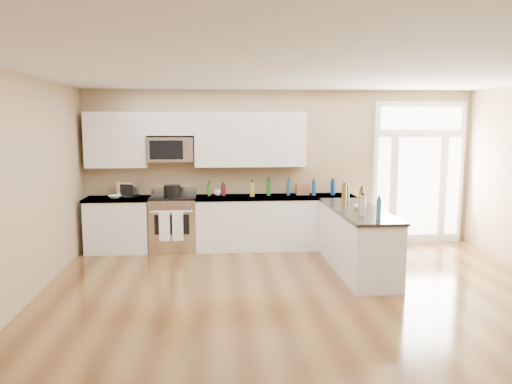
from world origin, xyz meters
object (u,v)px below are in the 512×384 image
at_px(kitchen_range, 174,223).
at_px(toaster_oven, 128,189).
at_px(peninsula_cabinet, 357,242).
at_px(stockpot, 172,191).

distance_m(kitchen_range, toaster_oven, 0.99).
height_order(peninsula_cabinet, kitchen_range, kitchen_range).
bearing_deg(toaster_oven, kitchen_range, 12.00).
xyz_separation_m(peninsula_cabinet, kitchen_range, (-2.85, 1.45, 0.04)).
bearing_deg(kitchen_range, peninsula_cabinet, -26.95).
relative_size(peninsula_cabinet, kitchen_range, 2.15).
relative_size(stockpot, toaster_oven, 0.93).
distance_m(stockpot, toaster_oven, 0.81).
bearing_deg(toaster_oven, peninsula_cabinet, -3.57).
distance_m(peninsula_cabinet, stockpot, 3.21).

